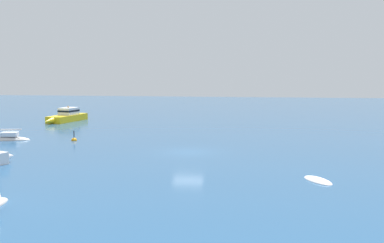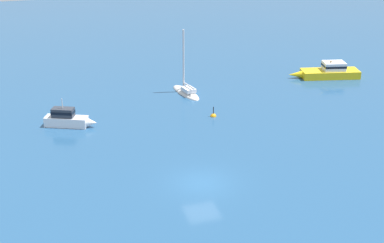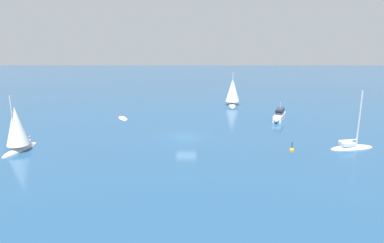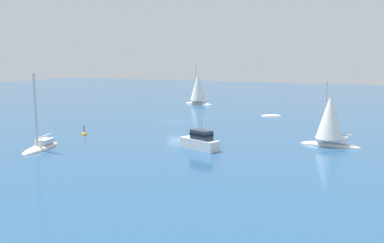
# 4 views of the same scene
# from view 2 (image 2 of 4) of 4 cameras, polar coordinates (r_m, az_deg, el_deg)

# --- Properties ---
(ground_plane) EXTENTS (160.00, 160.00, 0.00)m
(ground_plane) POSITION_cam_2_polar(r_m,az_deg,el_deg) (40.60, 1.04, -6.30)
(ground_plane) COLOR navy
(yacht) EXTENTS (5.41, 2.46, 7.05)m
(yacht) POSITION_cam_2_polar(r_m,az_deg,el_deg) (58.33, -0.61, 3.10)
(yacht) COLOR silver
(yacht) RESTS_ON ground
(launch) EXTENTS (2.84, 4.76, 2.62)m
(launch) POSITION_cam_2_polar(r_m,az_deg,el_deg) (51.08, -12.58, 0.26)
(launch) COLOR white
(launch) RESTS_ON ground
(powerboat) EXTENTS (3.55, 8.17, 2.06)m
(powerboat) POSITION_cam_2_polar(r_m,az_deg,el_deg) (65.18, 13.86, 5.00)
(powerboat) COLOR yellow
(powerboat) RESTS_ON ground
(channel_buoy) EXTENTS (0.56, 0.56, 1.24)m
(channel_buoy) POSITION_cam_2_polar(r_m,az_deg,el_deg) (52.32, 2.20, 0.55)
(channel_buoy) COLOR orange
(channel_buoy) RESTS_ON ground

